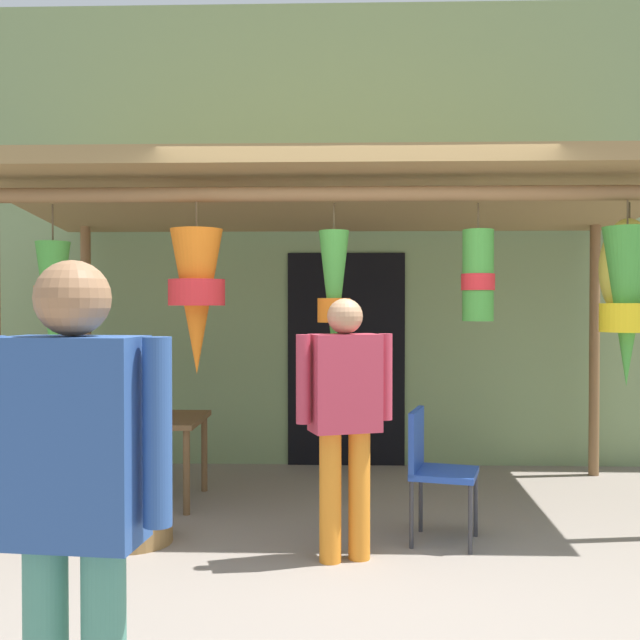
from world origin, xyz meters
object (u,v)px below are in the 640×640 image
Objects in this scene: folding_chair at (432,463)px; flower_heap_on_table at (116,409)px; vendor_in_orange at (345,407)px; customer_foreground at (74,490)px; wicker_basket_spare at (132,528)px; display_table at (116,425)px.

flower_heap_on_table is at bearing 160.44° from folding_chair.
vendor_in_orange reaches higher than folding_chair.
folding_chair is 0.51× the size of customer_foreground.
vendor_in_orange is at bearing -12.08° from wicker_basket_spare.
wicker_basket_spare is 2.73m from customer_foreground.
customer_foreground is (-1.36, -2.61, 0.46)m from folding_chair.
vendor_in_orange is (1.75, -1.27, 0.32)m from display_table.
vendor_in_orange is at bearing -34.51° from flower_heap_on_table.
customer_foreground reaches higher than wicker_basket_spare.
flower_heap_on_table is 3.55m from customer_foreground.
display_table is 2.18m from vendor_in_orange.
flower_heap_on_table is at bearing -74.13° from display_table.
customer_foreground reaches higher than flower_heap_on_table.
display_table is 0.86× the size of vendor_in_orange.
folding_chair is 2.98m from customer_foreground.
display_table is 2.48m from folding_chair.
display_table is 1.17m from wicker_basket_spare.
customer_foreground is (0.93, -3.42, 0.25)m from flower_heap_on_table.
customer_foreground is at bearing -74.85° from flower_heap_on_table.
display_table is at bearing 105.87° from flower_heap_on_table.
customer_foreground reaches higher than vendor_in_orange.
display_table is 0.15m from flower_heap_on_table.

